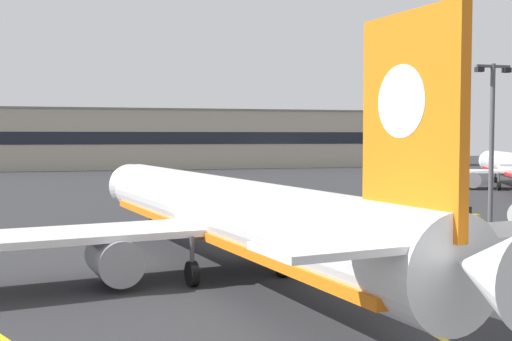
{
  "coord_description": "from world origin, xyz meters",
  "views": [
    {
      "loc": [
        -11.77,
        -21.08,
        7.63
      ],
      "look_at": [
        -1.84,
        17.06,
        5.51
      ],
      "focal_mm": 44.64,
      "sensor_mm": 36.0,
      "label": 1
    }
  ],
  "objects_px": {
    "apron_lamp_post": "(491,161)",
    "safety_cone_by_nose_gear": "(183,227)",
    "service_car_nearest": "(454,216)",
    "airliner_foreground": "(225,214)"
  },
  "relations": [
    {
      "from": "airliner_foreground",
      "to": "service_car_nearest",
      "type": "xyz_separation_m",
      "value": [
        23.3,
        14.59,
        -2.6
      ]
    },
    {
      "from": "airliner_foreground",
      "to": "service_car_nearest",
      "type": "distance_m",
      "value": 27.62
    },
    {
      "from": "airliner_foreground",
      "to": "safety_cone_by_nose_gear",
      "type": "distance_m",
      "value": 17.4
    },
    {
      "from": "airliner_foreground",
      "to": "safety_cone_by_nose_gear",
      "type": "xyz_separation_m",
      "value": [
        0.04,
        17.12,
        -3.11
      ]
    },
    {
      "from": "service_car_nearest",
      "to": "safety_cone_by_nose_gear",
      "type": "height_order",
      "value": "service_car_nearest"
    },
    {
      "from": "service_car_nearest",
      "to": "airliner_foreground",
      "type": "bearing_deg",
      "value": -147.94
    },
    {
      "from": "apron_lamp_post",
      "to": "safety_cone_by_nose_gear",
      "type": "relative_size",
      "value": 21.52
    },
    {
      "from": "safety_cone_by_nose_gear",
      "to": "airliner_foreground",
      "type": "bearing_deg",
      "value": -90.13
    },
    {
      "from": "apron_lamp_post",
      "to": "service_car_nearest",
      "type": "bearing_deg",
      "value": 64.44
    },
    {
      "from": "airliner_foreground",
      "to": "apron_lamp_post",
      "type": "bearing_deg",
      "value": -5.96
    }
  ]
}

